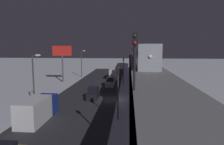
% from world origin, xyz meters
% --- Properties ---
extents(ground_plane, '(240.00, 240.00, 0.00)m').
position_xyz_m(ground_plane, '(0.00, 0.00, 0.00)').
color(ground_plane, silver).
extents(avenue_asphalt, '(11.00, 94.44, 0.01)m').
position_xyz_m(avenue_asphalt, '(4.11, 0.00, 0.00)').
color(avenue_asphalt, '#28282D').
rests_on(avenue_asphalt, ground_plane).
extents(elevated_railway, '(5.00, 94.44, 5.66)m').
position_xyz_m(elevated_railway, '(-5.70, 0.00, 4.90)').
color(elevated_railway, slate).
rests_on(elevated_railway, ground_plane).
extents(subway_train, '(2.94, 74.07, 3.40)m').
position_xyz_m(subway_train, '(-5.80, -29.02, 7.44)').
color(subway_train, '#999EA8').
rests_on(subway_train, elevated_railway).
extents(rail_signal, '(0.36, 0.41, 4.00)m').
position_xyz_m(rail_signal, '(-3.63, 18.74, 8.39)').
color(rail_signal, black).
rests_on(rail_signal, elevated_railway).
extents(sedan_black, '(1.80, 4.03, 1.97)m').
position_xyz_m(sedan_black, '(2.71, -0.51, 0.80)').
color(sedan_black, black).
rests_on(sedan_black, ground_plane).
extents(sedan_silver, '(1.80, 4.63, 1.97)m').
position_xyz_m(sedan_silver, '(0.91, -12.04, 0.80)').
color(sedan_silver, '#B2B2B7').
rests_on(sedan_silver, ground_plane).
extents(box_truck, '(2.40, 7.40, 2.80)m').
position_xyz_m(box_truck, '(0.71, -23.06, 1.35)').
color(box_truck, gold).
rests_on(box_truck, ground_plane).
extents(delivery_van, '(2.40, 7.40, 2.80)m').
position_xyz_m(delivery_van, '(7.51, 10.23, 1.35)').
color(delivery_van, navy).
rests_on(delivery_van, ground_plane).
extents(traffic_light_near, '(0.32, 0.44, 6.40)m').
position_xyz_m(traffic_light_near, '(-1.99, 9.19, 4.20)').
color(traffic_light_near, '#2D2D2D').
rests_on(traffic_light_near, ground_plane).
extents(traffic_light_mid, '(0.32, 0.44, 6.40)m').
position_xyz_m(traffic_light_mid, '(-1.99, -14.62, 4.20)').
color(traffic_light_mid, '#2D2D2D').
rests_on(traffic_light_mid, ground_plane).
extents(commercial_billboard, '(4.80, 0.36, 8.90)m').
position_xyz_m(commercial_billboard, '(13.12, -16.25, 6.83)').
color(commercial_billboard, '#4C4C51').
rests_on(commercial_billboard, ground_plane).
extents(street_lamp_near, '(1.35, 0.44, 7.65)m').
position_xyz_m(street_lamp_near, '(10.19, 5.00, 4.81)').
color(street_lamp_near, '#38383D').
rests_on(street_lamp_near, ground_plane).
extents(street_lamp_far, '(1.35, 0.44, 7.65)m').
position_xyz_m(street_lamp_far, '(10.19, -25.00, 4.81)').
color(street_lamp_far, '#38383D').
rests_on(street_lamp_far, ground_plane).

